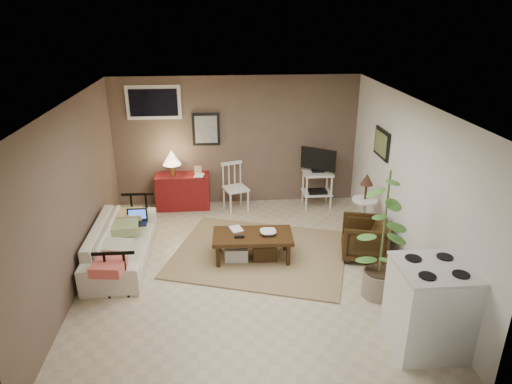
{
  "coord_description": "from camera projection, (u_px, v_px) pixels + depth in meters",
  "views": [
    {
      "loc": [
        -0.32,
        -5.67,
        3.49
      ],
      "look_at": [
        0.18,
        0.35,
        1.05
      ],
      "focal_mm": 32.0,
      "sensor_mm": 36.0,
      "label": 1
    }
  ],
  "objects": [
    {
      "name": "sofa_end_rails",
      "position": [
        129.0,
        239.0,
        6.7
      ],
      "size": [
        0.54,
        2.0,
        0.67
      ],
      "primitive_type": null,
      "color": "black",
      "rests_on": "floor"
    },
    {
      "name": "sofa_pillows",
      "position": [
        121.0,
        238.0,
        6.43
      ],
      "size": [
        0.38,
        1.9,
        0.13
      ],
      "primitive_type": null,
      "color": "beige",
      "rests_on": "sofa"
    },
    {
      "name": "sofa",
      "position": [
        121.0,
        236.0,
        6.67
      ],
      "size": [
        0.58,
        2.0,
        0.78
      ],
      "primitive_type": "imported",
      "rotation": [
        0.0,
        0.0,
        1.57
      ],
      "color": "#ECE6CC",
      "rests_on": "floor"
    },
    {
      "name": "window",
      "position": [
        154.0,
        103.0,
        8.02
      ],
      "size": [
        0.96,
        0.03,
        0.6
      ],
      "primitive_type": "cube",
      "color": "white"
    },
    {
      "name": "coffee_table",
      "position": [
        252.0,
        245.0,
        6.73
      ],
      "size": [
        1.19,
        0.65,
        0.44
      ],
      "color": "#391F0F",
      "rests_on": "floor"
    },
    {
      "name": "bowl",
      "position": [
        268.0,
        227.0,
        6.63
      ],
      "size": [
        0.24,
        0.07,
        0.24
      ],
      "primitive_type": "imported",
      "rotation": [
        0.0,
        0.0,
        0.04
      ],
      "color": "#391F0F",
      "rests_on": "coffee_table"
    },
    {
      "name": "red_console",
      "position": [
        182.0,
        188.0,
        8.46
      ],
      "size": [
        0.98,
        0.43,
        1.13
      ],
      "color": "maroon",
      "rests_on": "floor"
    },
    {
      "name": "potted_plant",
      "position": [
        384.0,
        231.0,
        5.62
      ],
      "size": [
        0.44,
        0.44,
        1.76
      ],
      "color": "gray",
      "rests_on": "floor"
    },
    {
      "name": "book_table",
      "position": [
        231.0,
        224.0,
        6.74
      ],
      "size": [
        0.17,
        0.07,
        0.23
      ],
      "primitive_type": "imported",
      "rotation": [
        0.0,
        0.0,
        0.29
      ],
      "color": "#391F0F",
      "rests_on": "coffee_table"
    },
    {
      "name": "armchair",
      "position": [
        364.0,
        237.0,
        6.78
      ],
      "size": [
        0.74,
        0.77,
        0.66
      ],
      "primitive_type": "imported",
      "rotation": [
        0.0,
        0.0,
        -1.82
      ],
      "color": "black",
      "rests_on": "floor"
    },
    {
      "name": "side_table",
      "position": [
        365.0,
        198.0,
        7.28
      ],
      "size": [
        0.41,
        0.41,
        1.09
      ],
      "color": "white",
      "rests_on": "floor"
    },
    {
      "name": "art_right",
      "position": [
        382.0,
        144.0,
        7.15
      ],
      "size": [
        0.03,
        0.6,
        0.45
      ],
      "primitive_type": "cube",
      "color": "black"
    },
    {
      "name": "laptop",
      "position": [
        137.0,
        219.0,
        6.96
      ],
      "size": [
        0.31,
        0.22,
        0.21
      ],
      "color": "black",
      "rests_on": "sofa"
    },
    {
      "name": "art_back",
      "position": [
        206.0,
        129.0,
        8.28
      ],
      "size": [
        0.5,
        0.03,
        0.6
      ],
      "primitive_type": "cube",
      "color": "black"
    },
    {
      "name": "book_console",
      "position": [
        194.0,
        170.0,
        8.26
      ],
      "size": [
        0.17,
        0.05,
        0.22
      ],
      "primitive_type": "imported",
      "rotation": [
        0.0,
        0.0,
        -0.17
      ],
      "color": "#391F0F",
      "rests_on": "red_console"
    },
    {
      "name": "spindle_chair",
      "position": [
        235.0,
        188.0,
        8.37
      ],
      "size": [
        0.51,
        0.51,
        0.89
      ],
      "color": "white",
      "rests_on": "floor"
    },
    {
      "name": "rug",
      "position": [
        260.0,
        253.0,
        6.96
      ],
      "size": [
        3.04,
        2.71,
        0.02
      ],
      "primitive_type": "cube",
      "rotation": [
        0.0,
        0.0,
        -0.31
      ],
      "color": "#977F57",
      "rests_on": "floor"
    },
    {
      "name": "floor",
      "position": [
        245.0,
        269.0,
        6.57
      ],
      "size": [
        5.0,
        5.0,
        0.0
      ],
      "primitive_type": "plane",
      "color": "#C1B293",
      "rests_on": "ground"
    },
    {
      "name": "stove",
      "position": [
        429.0,
        307.0,
        4.89
      ],
      "size": [
        0.78,
        0.73,
        1.03
      ],
      "color": "white",
      "rests_on": "floor"
    },
    {
      "name": "tv_stand",
      "position": [
        318.0,
        176.0,
        8.46
      ],
      "size": [
        0.59,
        0.43,
        1.12
      ],
      "color": "white",
      "rests_on": "floor"
    }
  ]
}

